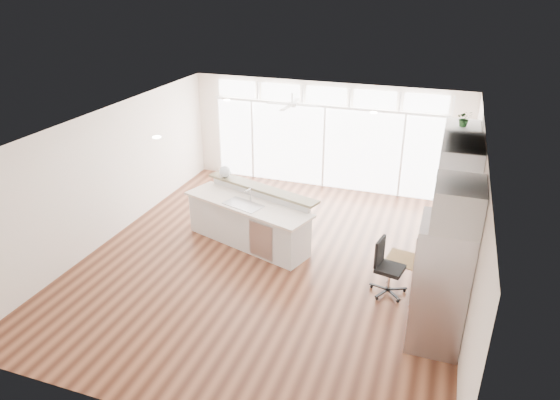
% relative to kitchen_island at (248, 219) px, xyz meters
% --- Properties ---
extents(floor, '(7.00, 8.00, 0.02)m').
position_rel_kitchen_island_xyz_m(floor, '(0.68, -0.49, -0.56)').
color(floor, '#492416').
rests_on(floor, ground).
extents(ceiling, '(7.00, 8.00, 0.02)m').
position_rel_kitchen_island_xyz_m(ceiling, '(0.68, -0.49, 2.15)').
color(ceiling, white).
rests_on(ceiling, wall_back).
extents(wall_back, '(7.00, 0.04, 2.70)m').
position_rel_kitchen_island_xyz_m(wall_back, '(0.68, 3.51, 0.80)').
color(wall_back, white).
rests_on(wall_back, floor).
extents(wall_front, '(7.00, 0.04, 2.70)m').
position_rel_kitchen_island_xyz_m(wall_front, '(0.68, -4.49, 0.80)').
color(wall_front, white).
rests_on(wall_front, floor).
extents(wall_left, '(0.04, 8.00, 2.70)m').
position_rel_kitchen_island_xyz_m(wall_left, '(-2.82, -0.49, 0.80)').
color(wall_left, white).
rests_on(wall_left, floor).
extents(wall_right, '(0.04, 8.00, 2.70)m').
position_rel_kitchen_island_xyz_m(wall_right, '(4.18, -0.49, 0.80)').
color(wall_right, white).
rests_on(wall_right, floor).
extents(glass_wall, '(5.80, 0.06, 2.08)m').
position_rel_kitchen_island_xyz_m(glass_wall, '(0.68, 3.45, 0.50)').
color(glass_wall, white).
rests_on(glass_wall, wall_back).
extents(transom_row, '(5.90, 0.06, 0.40)m').
position_rel_kitchen_island_xyz_m(transom_row, '(0.68, 3.45, 1.83)').
color(transom_row, white).
rests_on(transom_row, wall_back).
extents(desk_window, '(0.04, 0.85, 0.85)m').
position_rel_kitchen_island_xyz_m(desk_window, '(4.14, -0.19, 1.00)').
color(desk_window, white).
rests_on(desk_window, wall_right).
extents(ceiling_fan, '(1.16, 1.16, 0.32)m').
position_rel_kitchen_island_xyz_m(ceiling_fan, '(0.18, 2.31, 1.93)').
color(ceiling_fan, white).
rests_on(ceiling_fan, ceiling).
extents(recessed_lights, '(3.40, 3.00, 0.02)m').
position_rel_kitchen_island_xyz_m(recessed_lights, '(0.68, -0.29, 2.13)').
color(recessed_lights, beige).
rests_on(recessed_lights, ceiling).
extents(oven_cabinet, '(0.64, 1.20, 2.50)m').
position_rel_kitchen_island_xyz_m(oven_cabinet, '(3.85, 1.31, 0.70)').
color(oven_cabinet, silver).
rests_on(oven_cabinet, floor).
extents(desk_nook, '(0.72, 1.30, 0.76)m').
position_rel_kitchen_island_xyz_m(desk_nook, '(3.81, -0.19, -0.17)').
color(desk_nook, silver).
rests_on(desk_nook, floor).
extents(upper_cabinets, '(0.64, 1.30, 0.64)m').
position_rel_kitchen_island_xyz_m(upper_cabinets, '(3.85, -0.19, 1.80)').
color(upper_cabinets, silver).
rests_on(upper_cabinets, wall_right).
extents(refrigerator, '(0.76, 0.90, 2.00)m').
position_rel_kitchen_island_xyz_m(refrigerator, '(3.79, -1.84, 0.45)').
color(refrigerator, '#AFAFB4').
rests_on(refrigerator, floor).
extents(fridge_cabinet, '(0.64, 0.90, 0.60)m').
position_rel_kitchen_island_xyz_m(fridge_cabinet, '(3.85, -1.84, 1.75)').
color(fridge_cabinet, silver).
rests_on(fridge_cabinet, wall_right).
extents(framed_photos, '(0.06, 0.22, 0.80)m').
position_rel_kitchen_island_xyz_m(framed_photos, '(4.14, 0.43, 0.85)').
color(framed_photos, black).
rests_on(framed_photos, wall_right).
extents(kitchen_island, '(2.98, 1.87, 1.11)m').
position_rel_kitchen_island_xyz_m(kitchen_island, '(0.00, 0.00, 0.00)').
color(kitchen_island, silver).
rests_on(kitchen_island, floor).
extents(rug, '(0.98, 0.78, 0.01)m').
position_rel_kitchen_island_xyz_m(rug, '(3.24, 0.37, -0.55)').
color(rug, '#352311').
rests_on(rug, floor).
extents(office_chair, '(0.61, 0.58, 1.01)m').
position_rel_kitchen_island_xyz_m(office_chair, '(2.98, -0.84, -0.05)').
color(office_chair, black).
rests_on(office_chair, floor).
extents(fishbowl, '(0.30, 0.30, 0.26)m').
position_rel_kitchen_island_xyz_m(fishbowl, '(-0.78, 0.68, 0.68)').
color(fishbowl, silver).
rests_on(fishbowl, kitchen_island).
extents(monitor, '(0.12, 0.46, 0.38)m').
position_rel_kitchen_island_xyz_m(monitor, '(3.73, -0.19, 0.40)').
color(monitor, black).
rests_on(monitor, desk_nook).
extents(keyboard, '(0.13, 0.33, 0.02)m').
position_rel_kitchen_island_xyz_m(keyboard, '(3.56, -0.19, 0.21)').
color(keyboard, white).
rests_on(keyboard, desk_nook).
extents(potted_plant, '(0.30, 0.33, 0.23)m').
position_rel_kitchen_island_xyz_m(potted_plant, '(3.85, 1.31, 2.06)').
color(potted_plant, '#245123').
rests_on(potted_plant, oven_cabinet).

